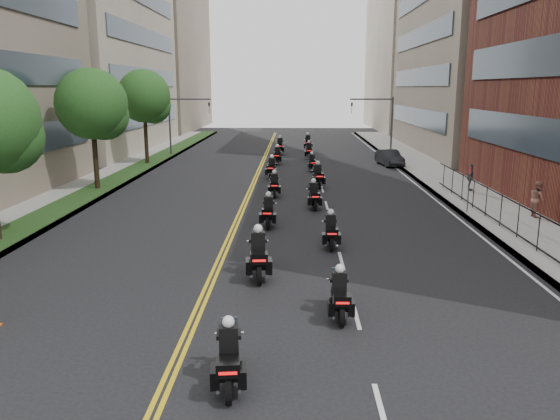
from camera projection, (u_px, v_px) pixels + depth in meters
The scene contains 27 objects.
ground at pixel (226, 410), 11.19m from camera, with size 160.00×160.00×0.00m, color black.
sidewalk_right at pixel (459, 189), 35.24m from camera, with size 4.00×90.00×0.15m, color gray.
sidewalk_left at pixel (91, 187), 35.87m from camera, with size 4.00×90.00×0.15m, color gray.
grass_strip at pixel (103, 186), 35.83m from camera, with size 2.00×90.00×0.04m, color #1C3E16.
building_right_far at pixel (426, 44), 83.83m from camera, with size 15.00×28.00×26.00m, color gray.
building_left_far at pixel (145, 44), 84.98m from camera, with size 16.00×28.00×26.00m, color #756855.
iron_fence at pixel (528, 226), 22.41m from camera, with size 0.05×28.00×1.50m.
street_trees at pixel (57, 114), 28.50m from camera, with size 4.40×38.40×7.98m.
traffic_signal_right at pixel (382, 118), 51.09m from camera, with size 4.09×0.20×5.60m.
traffic_signal_left at pixel (180, 117), 51.59m from camera, with size 4.09×0.20×5.60m.
motorcycle_0 at pixel (229, 360), 11.98m from camera, with size 0.60×2.18×1.61m.
motorcycle_1 at pixel (339, 297), 15.64m from camera, with size 0.49×2.11×1.55m.
motorcycle_2 at pixel (258, 257), 18.91m from camera, with size 0.69×2.53×1.87m.
motorcycle_3 at pixel (331, 232), 22.54m from camera, with size 0.49×2.16×1.59m.
motorcycle_4 at pixel (268, 213), 25.93m from camera, with size 0.52×2.25×1.66m.
motorcycle_5 at pixel (314, 197), 29.77m from camera, with size 0.59×2.23×1.64m.
motorcycle_6 at pixel (274, 186), 33.07m from camera, with size 0.51×2.19×1.62m.
motorcycle_7 at pixel (318, 177), 36.07m from camera, with size 0.64×2.38×1.76m.
motorcycle_8 at pixel (272, 169), 39.79m from camera, with size 0.58×2.31×1.71m.
motorcycle_9 at pixel (312, 163), 43.05m from camera, with size 0.61×2.09×1.54m.
motorcycle_10 at pixel (277, 156), 46.85m from camera, with size 0.54×2.33×1.72m.
motorcycle_11 at pixel (309, 151), 50.51m from camera, with size 0.53×2.32×1.71m.
motorcycle_12 at pixel (280, 147), 53.66m from camera, with size 0.60×2.55×1.88m.
motorcycle_13 at pixel (308, 144), 56.89m from camera, with size 0.59×2.54×1.88m.
parked_sedan at pixel (389, 158), 46.05m from camera, with size 1.42×4.06×1.34m, color black.
pedestrian_b at pixel (538, 199), 27.12m from camera, with size 0.88×0.68×1.81m, color #905B4E.
pedestrian_c at pixel (470, 177), 34.02m from camera, with size 0.98×0.41×1.67m, color #3C3D43.
Camera 1 is at (1.39, -9.98, 6.48)m, focal length 35.00 mm.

